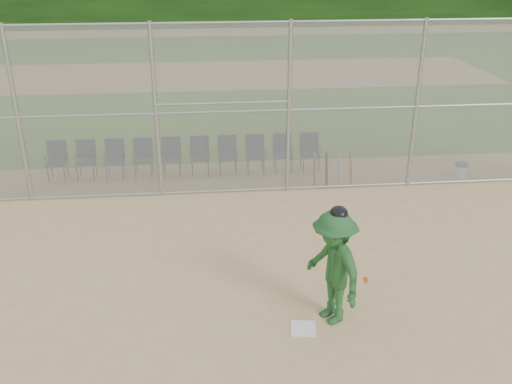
{
  "coord_description": "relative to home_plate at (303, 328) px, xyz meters",
  "views": [
    {
      "loc": [
        -0.98,
        -7.5,
        5.57
      ],
      "look_at": [
        0.0,
        2.5,
        1.1
      ],
      "focal_mm": 40.0,
      "sensor_mm": 36.0,
      "label": 1
    }
  ],
  "objects": [
    {
      "name": "dirt_patch_far",
      "position": [
        -0.46,
        18.35,
        -0.0
      ],
      "size": [
        24.0,
        24.0,
        0.0
      ],
      "primitive_type": "plane",
      "color": "tan",
      "rests_on": "ground"
    },
    {
      "name": "chair_4",
      "position": [
        -2.25,
        6.59,
        0.47
      ],
      "size": [
        0.54,
        0.52,
        0.96
      ],
      "primitive_type": null,
      "color": "#101B3D",
      "rests_on": "ground"
    },
    {
      "name": "backstop_fence",
      "position": [
        -0.46,
        5.35,
        2.06
      ],
      "size": [
        16.09,
        0.09,
        4.0
      ],
      "color": "gray",
      "rests_on": "ground"
    },
    {
      "name": "chair_1",
      "position": [
        -4.4,
        6.59,
        0.47
      ],
      "size": [
        0.54,
        0.52,
        0.96
      ],
      "primitive_type": null,
      "color": "#101B3D",
      "rests_on": "ground"
    },
    {
      "name": "chair_7",
      "position": [
        -0.11,
        6.59,
        0.47
      ],
      "size": [
        0.54,
        0.52,
        0.96
      ],
      "primitive_type": null,
      "color": "#101B3D",
      "rests_on": "ground"
    },
    {
      "name": "ground",
      "position": [
        -0.46,
        0.35,
        -0.01
      ],
      "size": [
        100.0,
        100.0,
        0.0
      ],
      "primitive_type": "plane",
      "color": "tan",
      "rests_on": "ground"
    },
    {
      "name": "chair_6",
      "position": [
        -0.82,
        6.59,
        0.47
      ],
      "size": [
        0.54,
        0.52,
        0.96
      ],
      "primitive_type": null,
      "color": "#101B3D",
      "rests_on": "ground"
    },
    {
      "name": "spare_bats",
      "position": [
        1.68,
        5.53,
        0.41
      ],
      "size": [
        0.96,
        0.33,
        0.84
      ],
      "color": "#D84C14",
      "rests_on": "ground"
    },
    {
      "name": "chair_5",
      "position": [
        -1.54,
        6.59,
        0.47
      ],
      "size": [
        0.54,
        0.52,
        0.96
      ],
      "primitive_type": null,
      "color": "#101B3D",
      "rests_on": "ground"
    },
    {
      "name": "chair_0",
      "position": [
        -5.11,
        6.59,
        0.47
      ],
      "size": [
        0.54,
        0.52,
        0.96
      ],
      "primitive_type": null,
      "color": "#101B3D",
      "rests_on": "ground"
    },
    {
      "name": "chair_9",
      "position": [
        1.32,
        6.59,
        0.47
      ],
      "size": [
        0.54,
        0.52,
        0.96
      ],
      "primitive_type": null,
      "color": "#101B3D",
      "rests_on": "ground"
    },
    {
      "name": "home_plate",
      "position": [
        0.0,
        0.0,
        0.0
      ],
      "size": [
        0.44,
        0.44,
        0.02
      ],
      "primitive_type": "cube",
      "rotation": [
        0.0,
        0.0,
        -0.15
      ],
      "color": "silver",
      "rests_on": "ground"
    },
    {
      "name": "batter_at_plate",
      "position": [
        0.48,
        0.23,
        0.95
      ],
      "size": [
        1.12,
        1.46,
        1.98
      ],
      "color": "#205024",
      "rests_on": "ground"
    },
    {
      "name": "grass_strip",
      "position": [
        -0.46,
        18.35,
        -0.0
      ],
      "size": [
        100.0,
        100.0,
        0.0
      ],
      "primitive_type": "plane",
      "color": "#33601D",
      "rests_on": "ground"
    },
    {
      "name": "chair_3",
      "position": [
        -2.97,
        6.59,
        0.47
      ],
      "size": [
        0.54,
        0.52,
        0.96
      ],
      "primitive_type": null,
      "color": "#101B3D",
      "rests_on": "ground"
    },
    {
      "name": "chair_2",
      "position": [
        -3.68,
        6.59,
        0.47
      ],
      "size": [
        0.54,
        0.52,
        0.96
      ],
      "primitive_type": null,
      "color": "#101B3D",
      "rests_on": "ground"
    },
    {
      "name": "chair_8",
      "position": [
        0.61,
        6.59,
        0.47
      ],
      "size": [
        0.54,
        0.52,
        0.96
      ],
      "primitive_type": null,
      "color": "#101B3D",
      "rests_on": "ground"
    },
    {
      "name": "water_cooler",
      "position": [
        5.03,
        5.68,
        0.19
      ],
      "size": [
        0.31,
        0.31,
        0.39
      ],
      "color": "white",
      "rests_on": "ground"
    }
  ]
}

